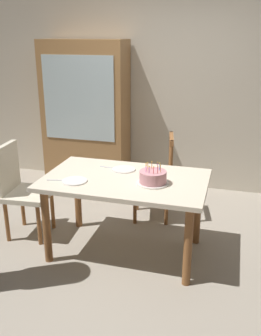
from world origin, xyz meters
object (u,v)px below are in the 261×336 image
plate_far_side (124,169)px  china_cabinet (86,115)px  plate_near_celebrant (75,181)px  birthday_cake (153,178)px  chair_spindle_back (154,179)px  chair_upholstered (19,186)px  dining_table (125,188)px

plate_far_side → china_cabinet: 1.66m
plate_near_celebrant → plate_far_side: 0.52m
birthday_cake → plate_near_celebrant: size_ratio=1.27×
plate_far_side → chair_spindle_back: bearing=72.8°
plate_far_side → chair_upholstered: chair_upholstered is taller
chair_spindle_back → birthday_cake: bearing=-79.0°
plate_near_celebrant → dining_table: bearing=26.7°
chair_upholstered → china_cabinet: (0.11, 1.52, 0.42)m
dining_table → chair_spindle_back: chair_spindle_back is taller
birthday_cake → chair_spindle_back: (-0.16, 0.83, -0.34)m
dining_table → chair_spindle_back: bearing=82.3°
birthday_cake → chair_upholstered: size_ratio=0.29×
chair_upholstered → chair_spindle_back: bearing=31.0°
chair_upholstered → china_cabinet: size_ratio=0.50×
dining_table → plate_far_side: size_ratio=6.61×
plate_near_celebrant → chair_upholstered: size_ratio=0.23×
chair_spindle_back → china_cabinet: size_ratio=0.50×
plate_near_celebrant → chair_upholstered: bearing=161.4°
plate_near_celebrant → plate_far_side: same height
chair_upholstered → birthday_cake: bearing=-4.2°
dining_table → plate_far_side: bearing=109.9°
plate_far_side → china_cabinet: size_ratio=0.12×
dining_table → plate_near_celebrant: 0.46m
chair_upholstered → china_cabinet: bearing=85.8°
plate_near_celebrant → plate_far_side: size_ratio=1.00×
birthday_cake → chair_upholstered: (-1.38, 0.10, -0.27)m
china_cabinet → plate_near_celebrant: bearing=-71.1°
birthday_cake → chair_spindle_back: 0.92m
plate_far_side → china_cabinet: china_cabinet is taller
chair_spindle_back → china_cabinet: china_cabinet is taller
plate_far_side → chair_upholstered: size_ratio=0.23×
chair_spindle_back → chair_upholstered: bearing=-149.0°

